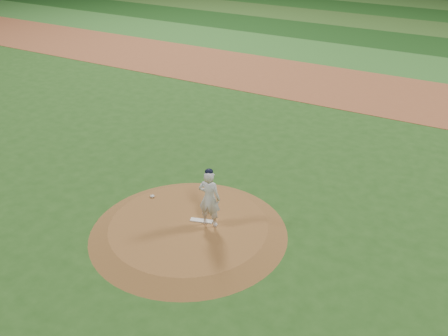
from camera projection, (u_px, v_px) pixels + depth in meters
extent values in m
plane|color=#27531B|center=(189.00, 232.00, 13.91)|extent=(120.00, 120.00, 0.00)
cube|color=#99532F|center=(343.00, 87.00, 24.63)|extent=(70.00, 6.00, 0.02)
cube|color=#337229|center=(372.00, 60.00, 28.84)|extent=(70.00, 5.00, 0.02)
cube|color=#174215|center=(392.00, 41.00, 32.68)|extent=(70.00, 5.00, 0.02)
cube|color=#386223|center=(408.00, 26.00, 36.51)|extent=(70.00, 5.00, 0.02)
cube|color=#1B4B18|center=(421.00, 14.00, 40.34)|extent=(70.00, 5.00, 0.02)
cube|color=#3D7329|center=(432.00, 4.00, 44.17)|extent=(70.00, 5.00, 0.02)
cone|color=brown|center=(189.00, 229.00, 13.85)|extent=(5.50, 5.50, 0.25)
cube|color=white|center=(202.00, 221.00, 13.94)|extent=(0.65, 0.34, 0.03)
ellipsoid|color=silver|center=(152.00, 196.00, 15.05)|extent=(0.13, 0.13, 0.07)
imported|color=silver|center=(209.00, 198.00, 13.41)|extent=(0.66, 0.48, 1.69)
ellipsoid|color=black|center=(209.00, 172.00, 13.02)|extent=(0.22, 0.22, 0.15)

